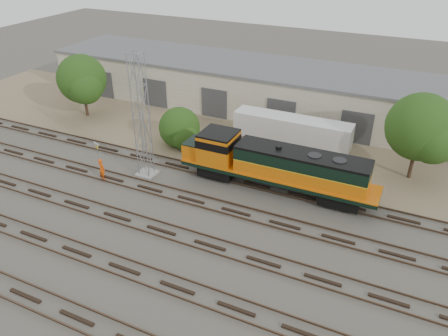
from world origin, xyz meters
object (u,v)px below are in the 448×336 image
at_px(signal_tower, 142,119).
at_px(worker, 102,169).
at_px(locomotive, 274,165).
at_px(semi_trailer, 295,131).

bearing_deg(signal_tower, worker, -144.43).
xyz_separation_m(locomotive, worker, (-14.21, -4.73, -1.34)).
bearing_deg(signal_tower, semi_trailer, 43.71).
distance_m(signal_tower, worker, 5.85).
distance_m(worker, semi_trailer, 18.40).
bearing_deg(locomotive, signal_tower, -167.33).
xyz_separation_m(signal_tower, semi_trailer, (10.50, 10.04, -3.16)).
bearing_deg(worker, signal_tower, -126.96).
relative_size(locomotive, signal_tower, 1.52).
relative_size(signal_tower, semi_trailer, 0.96).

